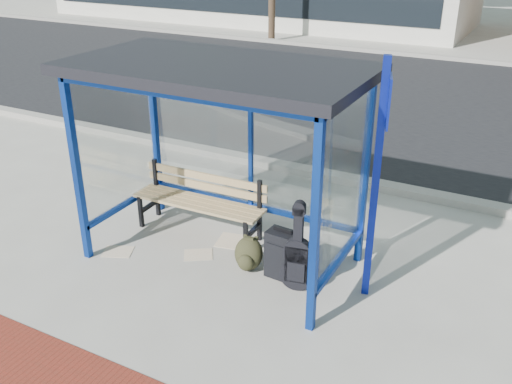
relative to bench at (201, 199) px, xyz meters
The scene contains 14 objects.
ground 0.90m from the bench, 37.54° to the right, with size 120.00×120.00×0.00m, color #B2ADA0.
curb_near 2.55m from the bench, 76.14° to the left, with size 60.00×0.25×0.12m, color gray.
street_asphalt 7.58m from the bench, 85.44° to the left, with size 60.00×10.00×0.00m, color black.
curb_far 12.66m from the bench, 87.27° to the left, with size 60.00×0.25×0.12m, color gray.
far_sidewalk 14.56m from the bench, 87.63° to the left, with size 60.00×4.00×0.01m, color #B2ADA0.
bus_shelter 1.74m from the bench, 33.04° to the right, with size 3.30×1.80×2.42m.
bench is the anchor object (origin of this frame).
guitar_bag 1.80m from the bench, 20.45° to the right, with size 0.39×0.18×1.04m.
suitcase 1.53m from the bench, 19.02° to the right, with size 0.39×0.27×0.65m.
backpack 1.17m from the bench, 27.78° to the right, with size 0.39×0.36×0.41m.
sign_post 2.64m from the bench, ahead, with size 0.16×0.32×2.66m.
newspaper_a 0.79m from the bench, 61.38° to the right, with size 0.36×0.28×0.01m, color white.
newspaper_b 1.25m from the bench, 123.81° to the right, with size 0.36×0.29×0.01m, color white.
newspaper_c 0.68m from the bench, ahead, with size 0.40×0.31×0.01m, color white.
Camera 1 is at (3.21, -5.17, 3.76)m, focal length 40.00 mm.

